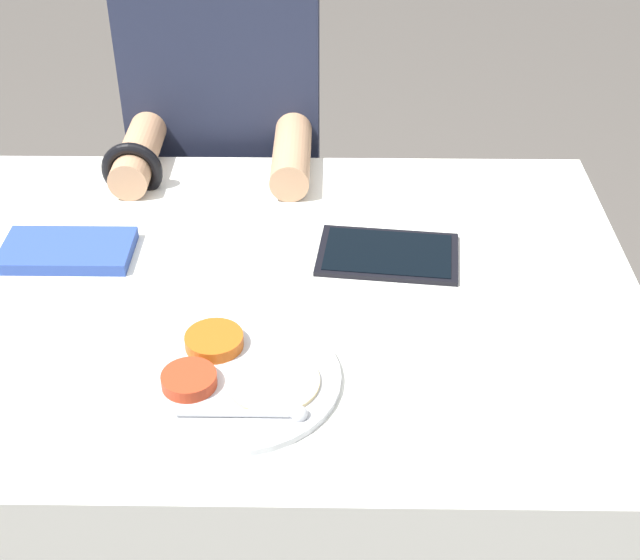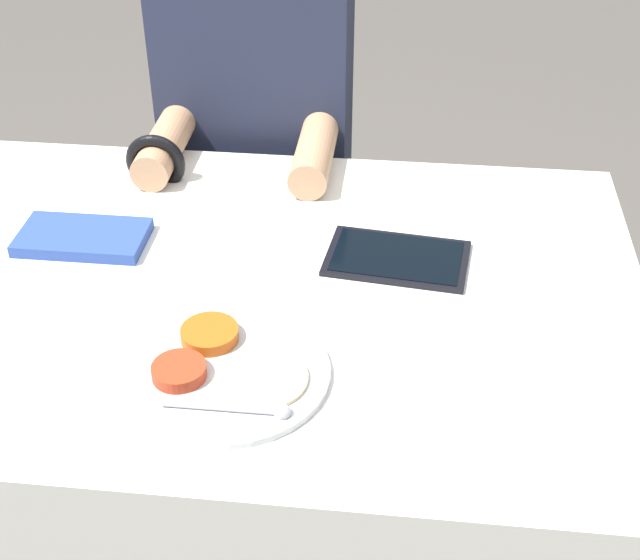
{
  "view_description": "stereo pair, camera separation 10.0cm",
  "coord_description": "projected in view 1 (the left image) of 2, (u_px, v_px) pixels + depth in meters",
  "views": [
    {
      "loc": [
        0.16,
        -1.1,
        1.57
      ],
      "look_at": [
        0.14,
        -0.06,
        0.83
      ],
      "focal_mm": 50.0,
      "sensor_mm": 36.0,
      "label": 1
    },
    {
      "loc": [
        0.26,
        -1.09,
        1.57
      ],
      "look_at": [
        0.14,
        -0.06,
        0.83
      ],
      "focal_mm": 50.0,
      "sensor_mm": 36.0,
      "label": 2
    }
  ],
  "objects": [
    {
      "name": "red_notebook",
      "position": [
        68.0,
        251.0,
        1.42
      ],
      "size": [
        0.21,
        0.12,
        0.02
      ],
      "color": "silver",
      "rests_on": "dining_table"
    },
    {
      "name": "dining_table",
      "position": [
        239.0,
        462.0,
        1.58
      ],
      "size": [
        1.27,
        0.85,
        0.77
      ],
      "color": "silver",
      "rests_on": "ground_plane"
    },
    {
      "name": "person_diner",
      "position": [
        232.0,
        204.0,
        1.93
      ],
      "size": [
        0.38,
        0.43,
        1.23
      ],
      "color": "black",
      "rests_on": "ground_plane"
    },
    {
      "name": "tablet_device",
      "position": [
        388.0,
        254.0,
        1.42
      ],
      "size": [
        0.24,
        0.16,
        0.01
      ],
      "color": "black",
      "rests_on": "dining_table"
    },
    {
      "name": "thali_tray",
      "position": [
        235.0,
        376.0,
        1.18
      ],
      "size": [
        0.27,
        0.27,
        0.03
      ],
      "color": "#B7BABF",
      "rests_on": "dining_table"
    }
  ]
}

